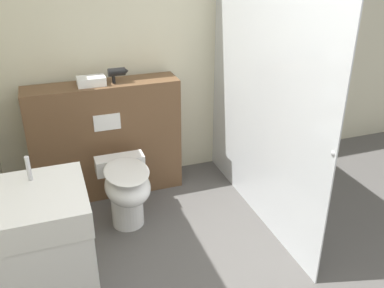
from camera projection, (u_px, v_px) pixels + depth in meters
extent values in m
cube|color=beige|center=(142.00, 47.00, 3.76)|extent=(8.00, 0.06, 2.50)
cube|color=brown|center=(107.00, 140.00, 3.75)|extent=(1.29, 0.30, 1.03)
cube|color=white|center=(107.00, 122.00, 3.52)|extent=(0.22, 0.01, 0.14)
cube|color=silver|center=(262.00, 97.00, 3.25)|extent=(0.01, 1.87, 2.04)
sphere|color=#B2B2B7|center=(334.00, 153.00, 2.50)|extent=(0.04, 0.04, 0.04)
cylinder|color=white|center=(127.00, 204.00, 3.43)|extent=(0.26, 0.26, 0.38)
ellipsoid|color=white|center=(128.00, 186.00, 3.27)|extent=(0.35, 0.49, 0.24)
ellipsoid|color=white|center=(126.00, 171.00, 3.21)|extent=(0.34, 0.48, 0.02)
cube|color=white|center=(120.00, 164.00, 3.50)|extent=(0.39, 0.14, 0.14)
cube|color=white|center=(47.00, 277.00, 2.40)|extent=(0.53, 0.53, 0.80)
cube|color=white|center=(33.00, 206.00, 2.19)|extent=(0.54, 0.54, 0.15)
cylinder|color=silver|center=(28.00, 168.00, 2.25)|extent=(0.02, 0.02, 0.14)
cylinder|color=black|center=(116.00, 72.00, 3.50)|extent=(0.14, 0.07, 0.07)
cone|color=black|center=(127.00, 71.00, 3.52)|extent=(0.03, 0.06, 0.06)
cylinder|color=black|center=(114.00, 78.00, 3.51)|extent=(0.03, 0.03, 0.09)
cube|color=white|center=(91.00, 81.00, 3.47)|extent=(0.23, 0.14, 0.07)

